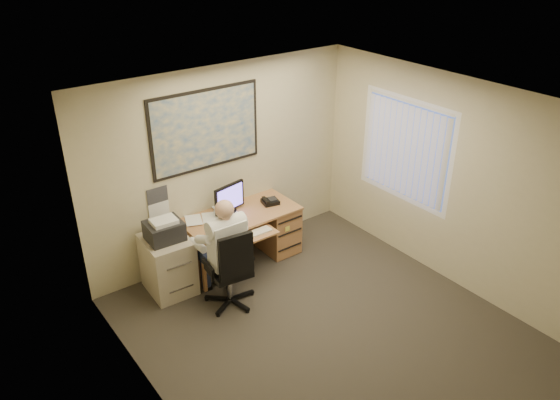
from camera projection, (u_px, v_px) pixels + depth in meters
room_shell at (334, 233)px, 5.74m from camera, size 4.00×4.50×2.70m
desk at (260, 225)px, 7.70m from camera, size 1.60×0.97×1.15m
world_map at (206, 130)px, 6.96m from camera, size 1.56×0.03×1.06m
wall_calendar at (158, 203)px, 6.94m from camera, size 0.28×0.01×0.42m
window_blinds at (405, 150)px, 7.27m from camera, size 0.06×1.40×1.30m
filing_cabinet at (168, 260)px, 6.91m from camera, size 0.57×0.67×1.05m
office_chair at (232, 283)px, 6.69m from camera, size 0.73×0.73×1.09m
person at (227, 253)px, 6.57m from camera, size 0.62×0.87×1.42m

